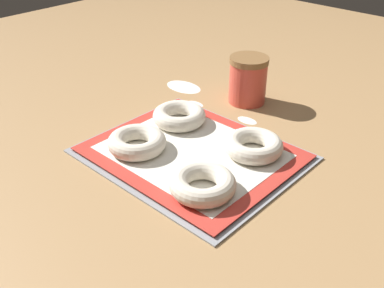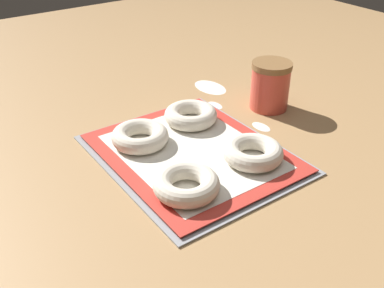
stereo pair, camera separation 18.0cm
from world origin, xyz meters
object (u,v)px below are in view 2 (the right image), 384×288
at_px(bagel_front_right, 186,184).
at_px(bagel_back_left, 191,115).
at_px(flour_canister, 270,85).
at_px(bagel_back_right, 253,152).
at_px(bagel_front_left, 140,136).
at_px(baking_tray, 192,154).

height_order(bagel_front_right, bagel_back_left, same).
bearing_deg(flour_canister, bagel_back_right, -50.54).
distance_m(bagel_front_left, bagel_back_right, 0.26).
bearing_deg(bagel_front_right, bagel_front_left, 175.13).
relative_size(bagel_front_right, bagel_back_right, 1.00).
distance_m(bagel_front_right, bagel_back_left, 0.29).
height_order(bagel_back_left, bagel_back_right, same).
height_order(bagel_front_left, bagel_front_right, same).
bearing_deg(flour_canister, baking_tray, -75.86).
distance_m(baking_tray, bagel_front_right, 0.15).
height_order(baking_tray, bagel_back_right, bagel_back_right).
bearing_deg(bagel_back_left, bagel_back_right, 2.65).
height_order(bagel_back_right, flour_canister, flour_canister).
xyz_separation_m(bagel_front_left, flour_canister, (0.02, 0.39, 0.04)).
bearing_deg(bagel_back_left, baking_tray, -33.97).
xyz_separation_m(bagel_back_right, flour_canister, (-0.18, 0.22, 0.04)).
distance_m(bagel_front_right, bagel_back_right, 0.18).
distance_m(bagel_back_right, flour_canister, 0.29).
bearing_deg(baking_tray, flour_canister, 104.14).
bearing_deg(flour_canister, bagel_front_right, -64.35).
height_order(baking_tray, flour_canister, flour_canister).
xyz_separation_m(baking_tray, bagel_back_left, (-0.12, 0.08, 0.03)).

